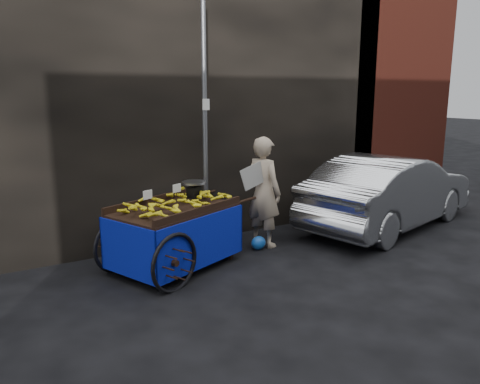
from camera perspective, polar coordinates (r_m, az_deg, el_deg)
ground at (r=7.01m, az=-1.44°, el=-9.68°), size 80.00×80.00×0.00m
building_wall at (r=9.02m, az=-7.57°, el=11.36°), size 13.50×2.00×5.00m
street_pole at (r=7.82m, az=-4.29°, el=7.71°), size 0.12×0.10×4.00m
banana_cart at (r=6.96m, az=-8.34°, el=-2.83°), size 2.69×1.93×1.34m
vendor at (r=7.93m, az=2.89°, el=0.02°), size 0.84×0.79×1.88m
plastic_bag at (r=7.91m, az=2.26°, el=-6.23°), size 0.26×0.21×0.23m
parked_car at (r=9.55m, az=17.77°, el=0.09°), size 4.53×2.49×1.42m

